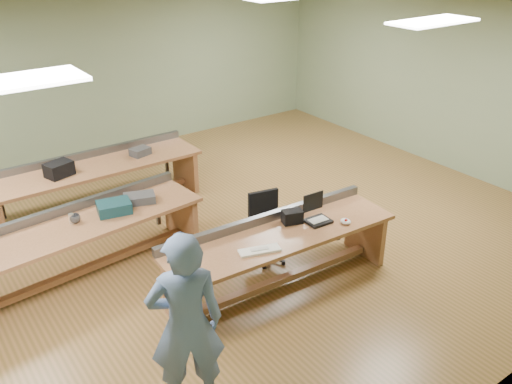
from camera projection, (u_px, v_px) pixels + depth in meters
floor at (205, 240)px, 7.71m from camera, size 10.00×10.00×0.00m
ceiling at (194, 22)px, 6.39m from camera, size 10.00×10.00×0.00m
wall_back at (89, 78)px, 9.96m from camera, size 10.00×0.04×3.00m
wall_front at (466, 292)px, 4.14m from camera, size 10.00×0.04×3.00m
wall_right at (441, 83)px, 9.68m from camera, size 0.04×8.00×3.00m
fluor_panels at (194, 25)px, 6.40m from camera, size 6.20×3.50×0.03m
workbench_front at (280, 247)px, 6.50m from camera, size 2.98×0.94×0.86m
workbench_mid at (80, 236)px, 6.72m from camera, size 3.18×1.12×0.86m
workbench_back at (97, 176)px, 8.33m from camera, size 3.22×0.87×0.86m
person at (186, 324)px, 4.68m from camera, size 0.79×0.66×1.84m
laptop_base at (318, 221)px, 6.64m from camera, size 0.31×0.26×0.03m
laptop_screen at (313, 202)px, 6.63m from camera, size 0.30×0.03×0.23m
keyboard at (260, 250)px, 6.04m from camera, size 0.49×0.29×0.03m
trackball_mouse at (346, 221)px, 6.61m from camera, size 0.14×0.16×0.06m
camera_bag at (292, 217)px, 6.60m from camera, size 0.28×0.22×0.17m
task_chair at (268, 236)px, 7.16m from camera, size 0.59×0.59×0.93m
parts_bin_teal at (114, 207)px, 6.85m from camera, size 0.47×0.39×0.14m
parts_bin_grey at (140, 198)px, 7.11m from camera, size 0.46×0.37×0.11m
mug at (75, 219)px, 6.62m from camera, size 0.17×0.17×0.10m
drinks_can at (72, 218)px, 6.60m from camera, size 0.08×0.08×0.12m
storage_box_back at (59, 169)px, 7.84m from camera, size 0.43×0.36×0.21m
tray_back at (140, 152)px, 8.58m from camera, size 0.34×0.28×0.12m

